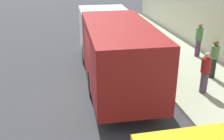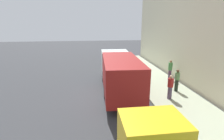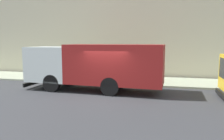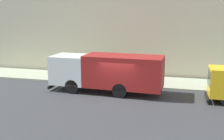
{
  "view_description": "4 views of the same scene",
  "coord_description": "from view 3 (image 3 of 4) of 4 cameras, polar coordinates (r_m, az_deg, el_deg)",
  "views": [
    {
      "loc": [
        -1.26,
        -10.04,
        5.22
      ],
      "look_at": [
        0.65,
        -1.13,
        1.44
      ],
      "focal_mm": 44.52,
      "sensor_mm": 36.0,
      "label": 1
    },
    {
      "loc": [
        -1.0,
        -11.67,
        5.25
      ],
      "look_at": [
        0.64,
        0.97,
        1.75
      ],
      "focal_mm": 28.1,
      "sensor_mm": 36.0,
      "label": 2
    },
    {
      "loc": [
        -11.58,
        -3.11,
        3.0
      ],
      "look_at": [
        1.8,
        0.07,
        1.23
      ],
      "focal_mm": 35.22,
      "sensor_mm": 36.0,
      "label": 3
    },
    {
      "loc": [
        -17.62,
        -4.13,
        5.9
      ],
      "look_at": [
        0.87,
        0.54,
        1.79
      ],
      "focal_mm": 43.05,
      "sensor_mm": 36.0,
      "label": 4
    }
  ],
  "objects": [
    {
      "name": "sidewalk",
      "position": [
        17.0,
        2.64,
        -2.62
      ],
      "size": [
        3.75,
        30.0,
        0.13
      ],
      "primitive_type": "cube",
      "color": "#A8B194",
      "rests_on": "ground"
    },
    {
      "name": "pedestrian_third",
      "position": [
        16.21,
        6.07,
        0.25
      ],
      "size": [
        0.51,
        0.51,
        1.69
      ],
      "rotation": [
        0.0,
        0.0,
        3.56
      ],
      "color": "#4F4058",
      "rests_on": "sidewalk"
    },
    {
      "name": "pedestrian_walking",
      "position": [
        18.91,
        -5.29,
        1.49
      ],
      "size": [
        0.51,
        0.51,
        1.81
      ],
      "rotation": [
        0.0,
        0.0,
        0.67
      ],
      "color": "#4F334D",
      "rests_on": "sidewalk"
    },
    {
      "name": "pedestrian_standing",
      "position": [
        17.5,
        2.46,
        0.89
      ],
      "size": [
        0.49,
        0.49,
        1.72
      ],
      "rotation": [
        0.0,
        0.0,
        3.72
      ],
      "color": "black",
      "rests_on": "sidewalk"
    },
    {
      "name": "large_utility_truck",
      "position": [
        13.48,
        -4.64,
        1.46
      ],
      "size": [
        2.77,
        8.59,
        2.84
      ],
      "rotation": [
        0.0,
        0.0,
        -0.04
      ],
      "color": "white",
      "rests_on": "ground"
    },
    {
      "name": "traffic_cone_orange",
      "position": [
        16.91,
        -10.88,
        -1.39
      ],
      "size": [
        0.48,
        0.48,
        0.69
      ],
      "primitive_type": "cone",
      "color": "orange",
      "rests_on": "sidewalk"
    },
    {
      "name": "ground",
      "position": [
        12.36,
        -1.61,
        -6.71
      ],
      "size": [
        80.0,
        80.0,
        0.0
      ],
      "primitive_type": "plane",
      "color": "#36373A"
    },
    {
      "name": "building_facade",
      "position": [
        19.37,
        4.13,
        17.14
      ],
      "size": [
        0.5,
        30.0,
        12.61
      ],
      "primitive_type": "cube",
      "color": "beige",
      "rests_on": "ground"
    }
  ]
}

